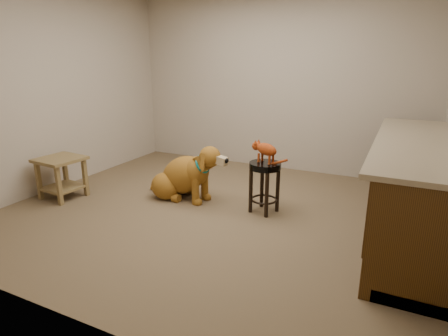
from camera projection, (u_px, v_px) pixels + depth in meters
The scene contains 8 objects.
floor at pixel (214, 212), 4.20m from camera, with size 4.50×4.00×0.01m, color brown.
room_shell at pixel (213, 56), 3.72m from camera, with size 4.54×4.04×2.62m.
cabinet_run at pixel (412, 193), 3.52m from camera, with size 0.70×2.56×0.94m.
padded_stool at pixel (265, 177), 4.08m from camera, with size 0.36×0.36×0.57m.
wood_stool at pixel (404, 161), 4.66m from camera, with size 0.51×0.51×0.81m.
side_table at pixel (61, 172), 4.53m from camera, with size 0.52×0.52×0.50m.
golden_retriever at pixel (184, 176), 4.53m from camera, with size 1.17×0.61×0.75m.
tabby_kitten at pixel (265, 150), 4.00m from camera, with size 0.43×0.18×0.26m.
Camera 1 is at (1.79, -3.44, 1.67)m, focal length 30.00 mm.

